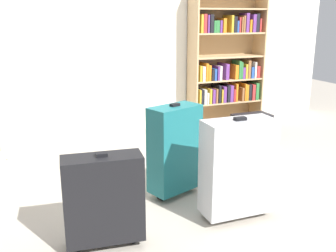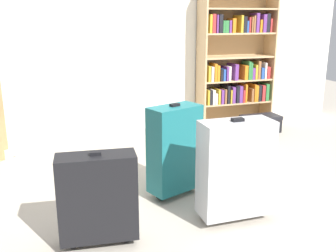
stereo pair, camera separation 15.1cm
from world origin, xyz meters
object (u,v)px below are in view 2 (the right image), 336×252
(storage_box, at_px, (260,123))
(suitcase_black, at_px, (98,197))
(bookshelf, at_px, (235,61))
(mug, at_px, (9,154))
(suitcase_teal, at_px, (175,149))
(suitcase_silver, at_px, (235,168))

(storage_box, distance_m, suitcase_black, 2.84)
(bookshelf, height_order, storage_box, bookshelf)
(suitcase_black, bearing_deg, mug, 109.24)
(mug, relative_size, suitcase_teal, 0.17)
(bookshelf, relative_size, suitcase_silver, 2.38)
(bookshelf, height_order, suitcase_black, bookshelf)
(suitcase_silver, height_order, suitcase_black, suitcase_silver)
(storage_box, height_order, suitcase_black, suitcase_black)
(storage_box, height_order, suitcase_silver, suitcase_silver)
(storage_box, xyz_separation_m, suitcase_black, (-2.19, -1.79, 0.20))
(suitcase_teal, distance_m, suitcase_silver, 0.54)
(mug, bearing_deg, suitcase_black, -70.76)
(bookshelf, distance_m, suitcase_black, 3.06)
(suitcase_teal, relative_size, suitcase_black, 1.22)
(mug, bearing_deg, storage_box, 0.82)
(bookshelf, xyz_separation_m, mug, (-2.66, -0.47, -0.76))
(bookshelf, height_order, mug, bookshelf)
(mug, xyz_separation_m, storage_box, (2.81, 0.04, 0.06))
(storage_box, bearing_deg, suitcase_silver, -125.90)
(storage_box, bearing_deg, bookshelf, 108.85)
(bookshelf, relative_size, suitcase_teal, 2.34)
(suitcase_teal, xyz_separation_m, suitcase_silver, (0.26, -0.48, -0.01))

